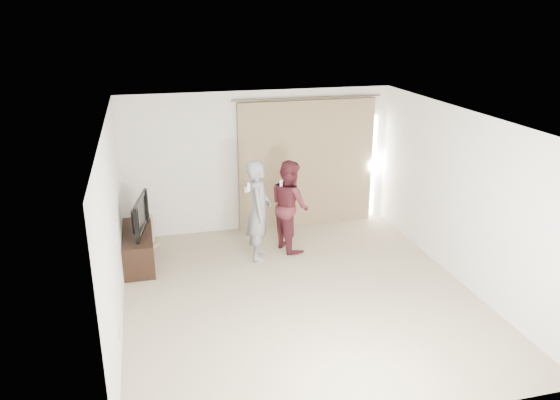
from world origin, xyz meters
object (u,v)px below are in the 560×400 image
Objects in this scene: tv_console at (138,247)px; person_man at (259,211)px; person_woman at (290,205)px; tv at (135,215)px.

tv_console is 0.83× the size of person_man.
tv_console is 2.61m from person_woman.
tv reaches higher than tv_console.
tv_console is 1.38× the size of tv.
tv is at bearing 0.00° from tv_console.
tv_console is at bearing 0.00° from tv.
tv_console is 2.07m from person_man.
person_man reaches higher than tv_console.
person_man is at bearing -9.11° from tv_console.
person_man is 1.07× the size of person_woman.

